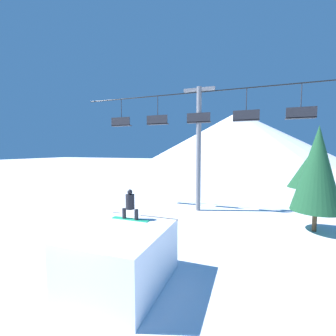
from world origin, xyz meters
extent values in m
plane|color=white|center=(0.00, 0.00, 0.00)|extent=(220.00, 220.00, 0.00)
cone|color=silver|center=(0.00, 85.64, 9.69)|extent=(71.72, 71.72, 19.39)
cube|color=white|center=(0.62, 0.92, 1.00)|extent=(3.03, 3.62, 1.99)
cube|color=silver|center=(0.62, 2.68, 1.96)|extent=(3.03, 0.10, 0.06)
cube|color=#1E9E6B|center=(0.38, 2.00, 2.01)|extent=(1.59, 0.26, 0.03)
cylinder|color=black|center=(0.10, 2.00, 2.23)|extent=(0.16, 0.16, 0.40)
cylinder|color=black|center=(0.65, 2.00, 2.23)|extent=(0.16, 0.16, 0.40)
cylinder|color=black|center=(0.38, 2.00, 2.72)|extent=(0.35, 0.35, 0.59)
sphere|color=black|center=(0.38, 2.00, 3.12)|extent=(0.21, 0.21, 0.21)
cylinder|color=slate|center=(1.03, 11.54, 4.79)|extent=(0.39, 0.39, 9.57)
cube|color=slate|center=(1.03, 11.54, 9.37)|extent=(2.40, 0.24, 0.24)
cylinder|color=black|center=(1.03, 11.54, 9.17)|extent=(20.18, 0.08, 0.08)
cylinder|color=#28282D|center=(-5.83, 11.54, 8.03)|extent=(0.06, 0.06, 2.28)
cube|color=#232328|center=(-5.83, 11.54, 6.90)|extent=(1.80, 0.44, 0.08)
cube|color=#232328|center=(-5.83, 11.36, 7.25)|extent=(1.80, 0.08, 0.70)
cylinder|color=#28282D|center=(-2.40, 11.54, 8.03)|extent=(0.06, 0.06, 2.28)
cube|color=#232328|center=(-2.40, 11.54, 6.90)|extent=(1.80, 0.44, 0.08)
cube|color=#232328|center=(-2.40, 11.36, 7.25)|extent=(1.80, 0.08, 0.70)
cylinder|color=#28282D|center=(1.03, 11.54, 8.03)|extent=(0.06, 0.06, 2.28)
cube|color=#232328|center=(1.03, 11.54, 6.90)|extent=(1.80, 0.44, 0.08)
cube|color=#232328|center=(1.03, 11.36, 7.25)|extent=(1.80, 0.08, 0.70)
cylinder|color=#28282D|center=(4.46, 11.54, 8.03)|extent=(0.06, 0.06, 2.28)
cube|color=#232328|center=(4.46, 11.54, 6.90)|extent=(1.80, 0.44, 0.08)
cube|color=#232328|center=(4.46, 11.36, 7.25)|extent=(1.80, 0.08, 0.70)
cylinder|color=#28282D|center=(7.89, 11.54, 8.03)|extent=(0.06, 0.06, 2.28)
cube|color=#232328|center=(7.89, 11.54, 6.90)|extent=(1.80, 0.44, 0.08)
cube|color=#232328|center=(7.89, 11.36, 7.25)|extent=(1.80, 0.08, 0.70)
cylinder|color=#4C3823|center=(8.48, 9.33, 0.61)|extent=(0.25, 0.25, 1.22)
cone|color=#194728|center=(8.48, 9.33, 3.70)|extent=(2.68, 2.68, 4.97)
cylinder|color=#4C3823|center=(10.10, 19.01, 0.57)|extent=(0.27, 0.27, 1.14)
cone|color=#194728|center=(10.10, 19.01, 2.73)|extent=(3.54, 3.54, 3.16)
camera|label=1|loc=(4.81, -5.73, 4.78)|focal=24.00mm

